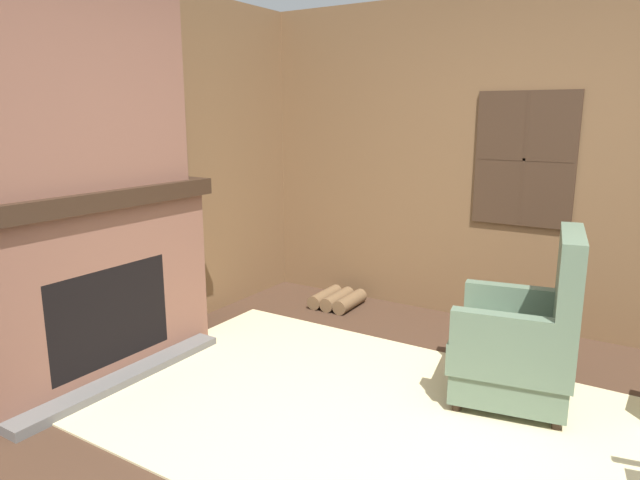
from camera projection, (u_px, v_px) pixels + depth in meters
wood_panel_wall_left at (60, 175)px, 3.55m from camera, size 0.06×5.26×2.56m
wood_panel_wall_back at (536, 165)px, 4.27m from camera, size 5.26×0.09×2.56m
fireplace_hearth at (92, 285)px, 3.58m from camera, size 0.57×1.77×1.20m
chimney_breast at (72, 75)px, 3.31m from camera, size 0.32×1.47×1.34m
area_rug at (394, 422)px, 3.12m from camera, size 3.61×2.04×0.01m
armchair at (522, 343)px, 3.28m from camera, size 0.76×0.75×1.03m
firewood_stack at (337, 299)px, 5.00m from camera, size 0.38×0.42×0.12m
storage_case at (123, 172)px, 3.75m from camera, size 0.18×0.22×0.15m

